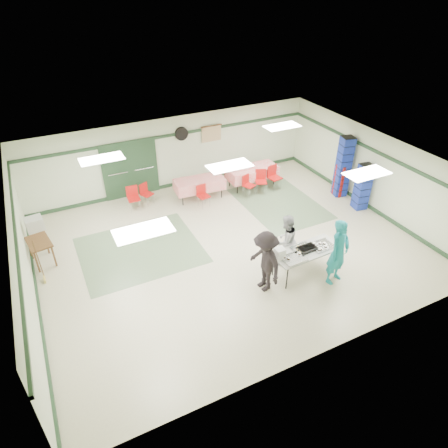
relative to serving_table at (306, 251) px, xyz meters
name	(u,v)px	position (x,y,z in m)	size (l,w,h in m)	color
floor	(229,246)	(-1.32, 2.03, -0.72)	(11.00, 11.00, 0.00)	beige
ceiling	(230,165)	(-1.32, 2.03, 1.98)	(11.00, 11.00, 0.00)	silver
wall_back	(174,152)	(-1.32, 6.53, 0.63)	(11.00, 11.00, 0.00)	beige
wall_front	(329,310)	(-1.32, -2.47, 0.63)	(11.00, 11.00, 0.00)	beige
wall_left	(23,261)	(-6.82, 2.03, 0.63)	(9.00, 9.00, 0.00)	beige
wall_right	(373,171)	(4.18, 2.03, 0.63)	(9.00, 9.00, 0.00)	beige
trim_back	(173,135)	(-1.32, 6.50, 1.33)	(11.00, 0.06, 0.10)	#203B24
baseboard_back	(177,184)	(-1.32, 6.50, -0.66)	(11.00, 0.06, 0.12)	#203B24
trim_left	(16,236)	(-6.79, 2.03, 1.33)	(9.00, 0.06, 0.10)	#203B24
baseboard_left	(38,300)	(-6.79, 2.03, -0.66)	(9.00, 0.06, 0.12)	#203B24
trim_right	(377,152)	(4.15, 2.03, 1.33)	(9.00, 0.06, 0.10)	#203B24
baseboard_right	(365,204)	(4.15, 2.03, -0.66)	(9.00, 0.06, 0.12)	#203B24
green_patch_a	(140,250)	(-3.82, 3.03, -0.72)	(3.50, 3.00, 0.01)	#66805E
green_patch_b	(279,203)	(1.48, 3.53, -0.72)	(2.50, 3.50, 0.01)	#66805E
double_door_left	(117,172)	(-3.52, 6.47, 0.33)	(0.90, 0.06, 2.10)	#979A97
double_door_right	(143,167)	(-2.57, 6.47, 0.33)	(0.90, 0.06, 2.10)	#979A97
door_frame	(131,170)	(-3.05, 6.45, 0.33)	(2.00, 0.03, 2.15)	#203B24
wall_fan	(181,134)	(-1.02, 6.47, 1.33)	(0.50, 0.50, 0.10)	black
scroll_banner	(211,134)	(0.18, 6.47, 1.13)	(0.80, 0.02, 0.60)	tan
serving_table	(306,251)	(0.00, 0.00, 0.00)	(1.97, 0.87, 0.76)	#A1A29D
sheet_tray_right	(322,246)	(0.49, -0.04, 0.05)	(0.64, 0.48, 0.02)	silver
sheet_tray_mid	(302,249)	(-0.08, 0.08, 0.05)	(0.58, 0.44, 0.02)	silver
sheet_tray_left	(294,259)	(-0.52, -0.17, 0.05)	(0.61, 0.46, 0.02)	silver
baking_pan	(307,249)	(0.02, 0.01, 0.08)	(0.53, 0.33, 0.08)	black
foam_box_stack	(280,253)	(-0.84, 0.06, 0.19)	(0.25, 0.23, 0.29)	white
volunteer_teal	(338,252)	(0.53, -0.63, 0.23)	(0.69, 0.45, 1.89)	#147E8B
volunteer_grey	(285,240)	(-0.27, 0.62, 0.06)	(0.76, 0.59, 1.56)	#939398
volunteer_dark	(265,262)	(-1.35, -0.05, 0.16)	(1.13, 0.65, 1.76)	black
dining_table_a	(252,172)	(1.29, 5.19, -0.15)	(1.94, 0.87, 0.77)	red
dining_table_b	(199,184)	(-0.91, 5.19, -0.15)	(1.84, 0.92, 0.77)	red
chair_a	(261,179)	(1.33, 4.62, -0.18)	(0.54, 0.54, 0.88)	red
chair_b	(247,183)	(0.76, 4.61, -0.23)	(0.49, 0.49, 0.80)	red
chair_c	(273,175)	(1.89, 4.63, -0.15)	(0.50, 0.50, 0.93)	red
chair_d	(202,193)	(-1.05, 4.62, -0.23)	(0.43, 0.43, 0.80)	red
chair_loose_a	(145,192)	(-2.80, 5.66, -0.24)	(0.49, 0.49, 0.78)	red
chair_loose_b	(133,196)	(-3.30, 5.47, -0.19)	(0.43, 0.43, 0.87)	red
crate_stack_blue_a	(343,167)	(3.83, 3.10, 0.41)	(0.43, 0.43, 2.26)	#19379B
crate_stack_red	(341,180)	(3.83, 3.09, -0.11)	(0.38, 0.38, 1.23)	#9C180F
crate_stack_blue_b	(363,187)	(3.83, 2.03, 0.11)	(0.42, 0.42, 1.66)	#19379B
printer_table	(39,244)	(-6.47, 3.69, -0.08)	(0.72, 0.98, 0.74)	brown
office_printer	(34,224)	(-6.47, 4.37, 0.22)	(0.48, 0.42, 0.38)	#B7B7B2
broom	(38,260)	(-6.55, 2.88, -0.02)	(0.03, 0.03, 1.34)	brown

